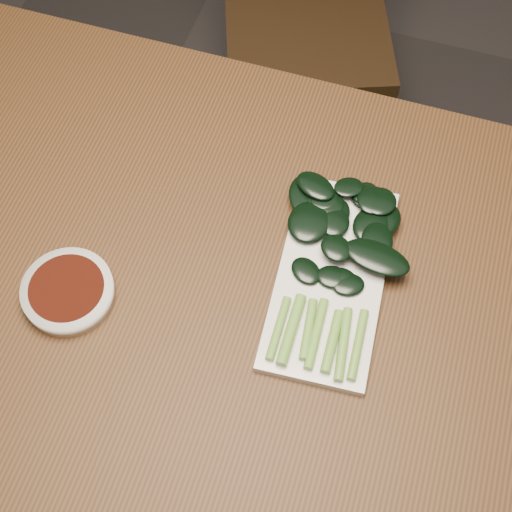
{
  "coord_description": "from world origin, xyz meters",
  "views": [
    {
      "loc": [
        0.15,
        -0.39,
        1.63
      ],
      "look_at": [
        0.01,
        0.05,
        0.76
      ],
      "focal_mm": 50.0,
      "sensor_mm": 36.0,
      "label": 1
    }
  ],
  "objects_px": {
    "table": "(240,312)",
    "gai_lan": "(343,244)",
    "sauce_bowl": "(68,292)",
    "serving_plate": "(331,278)"
  },
  "relations": [
    {
      "from": "table",
      "to": "serving_plate",
      "type": "distance_m",
      "value": 0.15
    },
    {
      "from": "gai_lan",
      "to": "serving_plate",
      "type": "bearing_deg",
      "value": -94.16
    },
    {
      "from": "serving_plate",
      "to": "gai_lan",
      "type": "height_order",
      "value": "gai_lan"
    },
    {
      "from": "sauce_bowl",
      "to": "serving_plate",
      "type": "bearing_deg",
      "value": 21.59
    },
    {
      "from": "sauce_bowl",
      "to": "serving_plate",
      "type": "distance_m",
      "value": 0.36
    },
    {
      "from": "table",
      "to": "serving_plate",
      "type": "relative_size",
      "value": 4.43
    },
    {
      "from": "sauce_bowl",
      "to": "gai_lan",
      "type": "bearing_deg",
      "value": 27.96
    },
    {
      "from": "serving_plate",
      "to": "gai_lan",
      "type": "distance_m",
      "value": 0.05
    },
    {
      "from": "table",
      "to": "gai_lan",
      "type": "height_order",
      "value": "gai_lan"
    },
    {
      "from": "sauce_bowl",
      "to": "gai_lan",
      "type": "relative_size",
      "value": 0.4
    }
  ]
}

